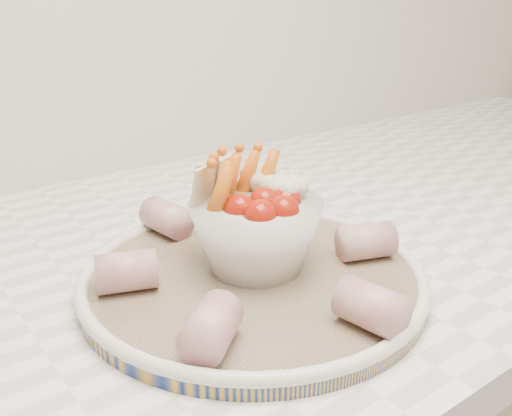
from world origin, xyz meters
TOP-DOWN VIEW (x-y plane):
  - serving_platter at (-0.04, 1.35)m, footprint 0.42×0.42m
  - veggie_bowl at (-0.03, 1.36)m, footprint 0.12×0.13m
  - cured_meat_rolls at (-0.04, 1.35)m, footprint 0.27×0.31m

SIDE VIEW (x-z plane):
  - serving_platter at x=-0.04m, z-range 0.92..0.94m
  - cured_meat_rolls at x=-0.04m, z-range 0.94..0.97m
  - veggie_bowl at x=-0.03m, z-range 0.92..1.03m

